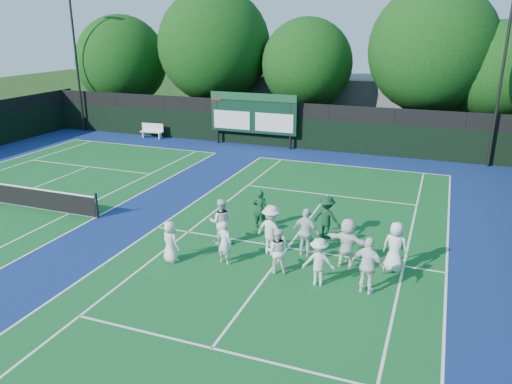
% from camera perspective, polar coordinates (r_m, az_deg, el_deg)
% --- Properties ---
extents(ground, '(120.00, 120.00, 0.00)m').
position_cam_1_polar(ground, '(17.57, 2.64, -7.70)').
color(ground, '#17340E').
rests_on(ground, ground).
extents(court_apron, '(34.00, 32.00, 0.01)m').
position_cam_1_polar(court_apron, '(20.83, -12.36, -3.77)').
color(court_apron, navy).
rests_on(court_apron, ground).
extents(near_court, '(11.05, 23.85, 0.01)m').
position_cam_1_polar(near_court, '(18.43, 3.63, -6.38)').
color(near_court, '#115523').
rests_on(near_court, ground).
extents(back_fence, '(34.00, 0.08, 3.00)m').
position_cam_1_polar(back_fence, '(33.45, 1.53, 7.54)').
color(back_fence, black).
rests_on(back_fence, ground).
extents(scoreboard, '(6.00, 0.21, 3.55)m').
position_cam_1_polar(scoreboard, '(33.26, -0.36, 8.95)').
color(scoreboard, black).
rests_on(scoreboard, ground).
extents(clubhouse, '(18.00, 6.00, 4.00)m').
position_cam_1_polar(clubhouse, '(40.00, 10.93, 9.98)').
color(clubhouse, slate).
rests_on(clubhouse, ground).
extents(light_pole_left, '(1.20, 0.30, 10.12)m').
position_cam_1_polar(light_pole_left, '(40.15, -20.01, 15.44)').
color(light_pole_left, black).
rests_on(light_pole_left, ground).
extents(light_pole_right, '(1.20, 0.30, 10.12)m').
position_cam_1_polar(light_pole_right, '(30.84, 26.60, 13.98)').
color(light_pole_right, black).
rests_on(light_pole_right, ground).
extents(bench, '(1.69, 0.56, 1.05)m').
position_cam_1_polar(bench, '(36.82, -11.77, 6.93)').
color(bench, white).
rests_on(bench, ground).
extents(tree_a, '(7.13, 7.13, 8.56)m').
position_cam_1_polar(tree_a, '(42.44, -14.85, 14.01)').
color(tree_a, black).
rests_on(tree_a, ground).
extents(tree_b, '(8.22, 8.22, 10.39)m').
position_cam_1_polar(tree_b, '(38.23, -4.51, 16.00)').
color(tree_b, black).
rests_on(tree_b, ground).
extents(tree_c, '(6.28, 6.28, 8.32)m').
position_cam_1_polar(tree_c, '(35.87, 6.12, 14.09)').
color(tree_c, black).
rests_on(tree_c, ground).
extents(tree_d, '(8.06, 8.06, 10.33)m').
position_cam_1_polar(tree_d, '(34.62, 19.76, 14.77)').
color(tree_d, black).
rests_on(tree_d, ground).
extents(tree_e, '(6.04, 6.04, 8.10)m').
position_cam_1_polar(tree_e, '(34.80, 26.21, 12.06)').
color(tree_e, black).
rests_on(tree_e, ground).
extents(tennis_ball_0, '(0.07, 0.07, 0.07)m').
position_cam_1_polar(tennis_ball_0, '(18.80, 0.77, -5.73)').
color(tennis_ball_0, '#BDCC18').
rests_on(tennis_ball_0, ground).
extents(tennis_ball_1, '(0.07, 0.07, 0.07)m').
position_cam_1_polar(tennis_ball_1, '(17.99, 15.14, -7.60)').
color(tennis_ball_1, '#BDCC18').
rests_on(tennis_ball_1, ground).
extents(tennis_ball_3, '(0.07, 0.07, 0.07)m').
position_cam_1_polar(tennis_ball_3, '(18.97, -4.79, -5.56)').
color(tennis_ball_3, '#BDCC18').
rests_on(tennis_ball_3, ground).
extents(tennis_ball_5, '(0.07, 0.07, 0.07)m').
position_cam_1_polar(tennis_ball_5, '(17.63, 10.25, -7.79)').
color(tennis_ball_5, '#BDCC18').
rests_on(tennis_ball_5, ground).
extents(player_front_0, '(0.85, 0.71, 1.48)m').
position_cam_1_polar(player_front_0, '(17.36, -9.76, -5.62)').
color(player_front_0, white).
rests_on(player_front_0, ground).
extents(player_front_1, '(0.64, 0.50, 1.56)m').
position_cam_1_polar(player_front_1, '(16.99, -3.63, -5.78)').
color(player_front_1, silver).
rests_on(player_front_1, ground).
extents(player_front_2, '(0.87, 0.74, 1.55)m').
position_cam_1_polar(player_front_2, '(16.40, 2.41, -6.70)').
color(player_front_2, white).
rests_on(player_front_2, ground).
extents(player_front_3, '(1.12, 0.80, 1.58)m').
position_cam_1_polar(player_front_3, '(15.75, 7.18, -7.91)').
color(player_front_3, silver).
rests_on(player_front_3, ground).
extents(player_front_4, '(1.15, 0.72, 1.83)m').
position_cam_1_polar(player_front_4, '(15.49, 12.70, -8.21)').
color(player_front_4, white).
rests_on(player_front_4, ground).
extents(player_back_0, '(1.04, 0.93, 1.76)m').
position_cam_1_polar(player_back_0, '(18.47, -4.03, -3.39)').
color(player_back_0, silver).
rests_on(player_back_0, ground).
extents(player_back_1, '(1.34, 1.01, 1.83)m').
position_cam_1_polar(player_back_1, '(17.60, 1.75, -4.36)').
color(player_back_1, silver).
rests_on(player_back_1, ground).
extents(player_back_2, '(1.10, 0.65, 1.75)m').
position_cam_1_polar(player_back_2, '(17.60, 5.75, -4.60)').
color(player_back_2, silver).
rests_on(player_back_2, ground).
extents(player_back_3, '(1.69, 0.85, 1.75)m').
position_cam_1_polar(player_back_3, '(16.97, 10.40, -5.74)').
color(player_back_3, white).
rests_on(player_back_3, ground).
extents(player_back_4, '(0.95, 0.73, 1.72)m').
position_cam_1_polar(player_back_4, '(17.07, 15.62, -6.06)').
color(player_back_4, white).
rests_on(player_back_4, ground).
extents(coach_left, '(0.65, 0.49, 1.59)m').
position_cam_1_polar(coach_left, '(19.87, 0.47, -1.97)').
color(coach_left, '#103C23').
rests_on(coach_left, ground).
extents(coach_right, '(1.21, 0.87, 1.69)m').
position_cam_1_polar(coach_right, '(19.07, 8.09, -2.92)').
color(coach_right, '#0E351E').
rests_on(coach_right, ground).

